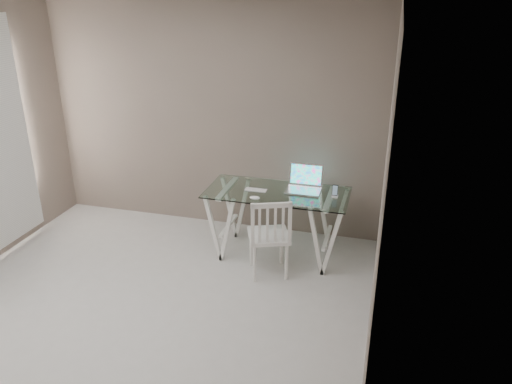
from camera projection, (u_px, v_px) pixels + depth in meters
room at (98, 138)px, 3.67m from camera, size 4.50×4.52×2.71m
desk at (277, 223)px, 5.38m from camera, size 1.50×0.70×0.75m
chair at (270, 234)px, 4.93m from camera, size 0.51×0.51×0.87m
laptop at (304, 184)px, 5.29m from camera, size 0.36×0.31×0.25m
keyboard at (256, 190)px, 5.28m from camera, size 0.25×0.11×0.01m
mouse at (255, 198)px, 5.06m from camera, size 0.11×0.06×0.03m
phone_dock at (335, 194)px, 5.11m from camera, size 0.07×0.07×0.13m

